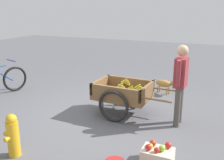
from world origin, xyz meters
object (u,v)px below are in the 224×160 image
at_px(fruit_cart, 123,94).
at_px(vendor_person, 181,79).
at_px(fire_hydrant, 13,135).
at_px(dog, 165,84).
at_px(apple_crate, 157,155).

relative_size(fruit_cart, vendor_person, 1.10).
height_order(vendor_person, fire_hydrant, vendor_person).
distance_m(fruit_cart, dog, 1.72).
height_order(dog, apple_crate, dog).
height_order(fire_hydrant, apple_crate, fire_hydrant).
bearing_deg(fruit_cart, vendor_person, 177.69).
bearing_deg(apple_crate, vendor_person, -91.09).
bearing_deg(dog, fruit_cart, 73.14).
bearing_deg(dog, fire_hydrant, 69.57).
distance_m(fruit_cart, fire_hydrant, 2.33).
height_order(vendor_person, apple_crate, vendor_person).
xyz_separation_m(vendor_person, fire_hydrant, (2.04, 2.09, -0.57)).
bearing_deg(fire_hydrant, dog, -110.43).
height_order(fruit_cart, dog, fruit_cart).
bearing_deg(fire_hydrant, vendor_person, -134.30).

